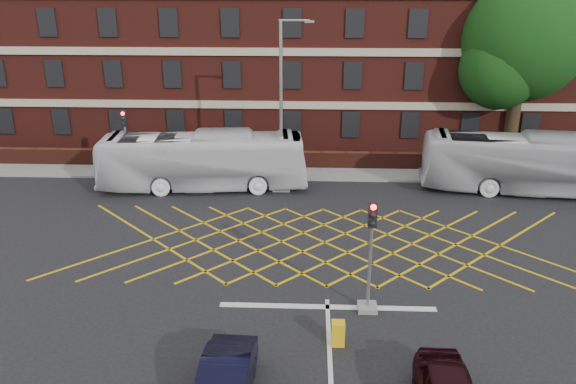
{
  "coord_description": "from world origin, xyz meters",
  "views": [
    {
      "loc": [
        -0.72,
        -21.47,
        11.29
      ],
      "look_at": [
        -1.67,
        1.5,
        2.65
      ],
      "focal_mm": 35.0,
      "sensor_mm": 36.0,
      "label": 1
    }
  ],
  "objects_px": {
    "bus_left": "(203,161)",
    "bus_right": "(531,164)",
    "traffic_light_near": "(370,267)",
    "traffic_light_far": "(127,152)",
    "street_lamp": "(282,134)",
    "deciduous_tree": "(522,48)",
    "car_navy": "(224,384)",
    "direction_signs": "(126,152)",
    "utility_cabinet": "(338,333)"
  },
  "relations": [
    {
      "from": "bus_left",
      "to": "utility_cabinet",
      "type": "relative_size",
      "value": 13.82
    },
    {
      "from": "deciduous_tree",
      "to": "utility_cabinet",
      "type": "bearing_deg",
      "value": -119.88
    },
    {
      "from": "traffic_light_near",
      "to": "street_lamp",
      "type": "relative_size",
      "value": 0.45
    },
    {
      "from": "street_lamp",
      "to": "direction_signs",
      "type": "xyz_separation_m",
      "value": [
        -9.85,
        2.53,
        -1.92
      ]
    },
    {
      "from": "traffic_light_near",
      "to": "direction_signs",
      "type": "xyz_separation_m",
      "value": [
        -13.6,
        15.14,
        -0.39
      ]
    },
    {
      "from": "bus_right",
      "to": "deciduous_tree",
      "type": "bearing_deg",
      "value": -0.72
    },
    {
      "from": "bus_left",
      "to": "bus_right",
      "type": "height_order",
      "value": "bus_right"
    },
    {
      "from": "car_navy",
      "to": "street_lamp",
      "type": "relative_size",
      "value": 0.43
    },
    {
      "from": "bus_left",
      "to": "direction_signs",
      "type": "distance_m",
      "value": 5.85
    },
    {
      "from": "bus_right",
      "to": "direction_signs",
      "type": "xyz_separation_m",
      "value": [
        -23.88,
        2.34,
        -0.31
      ]
    },
    {
      "from": "bus_right",
      "to": "traffic_light_far",
      "type": "distance_m",
      "value": 23.39
    },
    {
      "from": "traffic_light_near",
      "to": "utility_cabinet",
      "type": "distance_m",
      "value": 2.79
    },
    {
      "from": "traffic_light_far",
      "to": "direction_signs",
      "type": "bearing_deg",
      "value": 112.32
    },
    {
      "from": "street_lamp",
      "to": "utility_cabinet",
      "type": "xyz_separation_m",
      "value": [
        2.58,
        -14.76,
        -2.87
      ]
    },
    {
      "from": "car_navy",
      "to": "traffic_light_far",
      "type": "height_order",
      "value": "traffic_light_far"
    },
    {
      "from": "bus_right",
      "to": "bus_left",
      "type": "bearing_deg",
      "value": 97.62
    },
    {
      "from": "direction_signs",
      "to": "utility_cabinet",
      "type": "bearing_deg",
      "value": -54.28
    },
    {
      "from": "bus_left",
      "to": "utility_cabinet",
      "type": "height_order",
      "value": "bus_left"
    },
    {
      "from": "traffic_light_near",
      "to": "traffic_light_far",
      "type": "distance_m",
      "value": 19.07
    },
    {
      "from": "bus_right",
      "to": "car_navy",
      "type": "bearing_deg",
      "value": 147.64
    },
    {
      "from": "traffic_light_near",
      "to": "street_lamp",
      "type": "height_order",
      "value": "street_lamp"
    },
    {
      "from": "deciduous_tree",
      "to": "traffic_light_near",
      "type": "xyz_separation_m",
      "value": [
        -11.2,
        -19.38,
        -5.54
      ]
    },
    {
      "from": "deciduous_tree",
      "to": "direction_signs",
      "type": "bearing_deg",
      "value": -170.31
    },
    {
      "from": "street_lamp",
      "to": "deciduous_tree",
      "type": "bearing_deg",
      "value": 24.34
    },
    {
      "from": "traffic_light_far",
      "to": "car_navy",
      "type": "bearing_deg",
      "value": -65.63
    },
    {
      "from": "street_lamp",
      "to": "utility_cabinet",
      "type": "height_order",
      "value": "street_lamp"
    },
    {
      "from": "traffic_light_far",
      "to": "direction_signs",
      "type": "height_order",
      "value": "traffic_light_far"
    },
    {
      "from": "street_lamp",
      "to": "traffic_light_far",
      "type": "bearing_deg",
      "value": 172.3
    },
    {
      "from": "deciduous_tree",
      "to": "street_lamp",
      "type": "bearing_deg",
      "value": -155.66
    },
    {
      "from": "deciduous_tree",
      "to": "traffic_light_near",
      "type": "relative_size",
      "value": 2.75
    },
    {
      "from": "traffic_light_near",
      "to": "car_navy",
      "type": "bearing_deg",
      "value": -131.55
    },
    {
      "from": "traffic_light_near",
      "to": "bus_left",
      "type": "bearing_deg",
      "value": 123.27
    },
    {
      "from": "traffic_light_near",
      "to": "utility_cabinet",
      "type": "height_order",
      "value": "traffic_light_near"
    },
    {
      "from": "traffic_light_near",
      "to": "direction_signs",
      "type": "bearing_deg",
      "value": 131.93
    },
    {
      "from": "utility_cabinet",
      "to": "street_lamp",
      "type": "bearing_deg",
      "value": 99.92
    },
    {
      "from": "bus_left",
      "to": "deciduous_tree",
      "type": "distance_m",
      "value": 21.39
    },
    {
      "from": "car_navy",
      "to": "traffic_light_near",
      "type": "distance_m",
      "value": 6.87
    },
    {
      "from": "utility_cabinet",
      "to": "traffic_light_near",
      "type": "bearing_deg",
      "value": 61.38
    },
    {
      "from": "utility_cabinet",
      "to": "direction_signs",
      "type": "bearing_deg",
      "value": 125.72
    },
    {
      "from": "traffic_light_far",
      "to": "street_lamp",
      "type": "xyz_separation_m",
      "value": [
        9.33,
        -1.26,
        1.53
      ]
    },
    {
      "from": "deciduous_tree",
      "to": "direction_signs",
      "type": "xyz_separation_m",
      "value": [
        -24.8,
        -4.24,
        -5.93
      ]
    },
    {
      "from": "car_navy",
      "to": "direction_signs",
      "type": "xyz_separation_m",
      "value": [
        -9.11,
        20.22,
        0.71
      ]
    },
    {
      "from": "traffic_light_far",
      "to": "utility_cabinet",
      "type": "relative_size",
      "value": 4.97
    },
    {
      "from": "direction_signs",
      "to": "bus_right",
      "type": "bearing_deg",
      "value": -5.6
    },
    {
      "from": "deciduous_tree",
      "to": "utility_cabinet",
      "type": "height_order",
      "value": "deciduous_tree"
    },
    {
      "from": "bus_left",
      "to": "utility_cabinet",
      "type": "xyz_separation_m",
      "value": [
        7.14,
        -14.82,
        -1.22
      ]
    },
    {
      "from": "car_navy",
      "to": "traffic_light_far",
      "type": "relative_size",
      "value": 0.95
    },
    {
      "from": "traffic_light_far",
      "to": "street_lamp",
      "type": "bearing_deg",
      "value": -7.7
    },
    {
      "from": "traffic_light_far",
      "to": "street_lamp",
      "type": "relative_size",
      "value": 0.45
    },
    {
      "from": "traffic_light_near",
      "to": "utility_cabinet",
      "type": "bearing_deg",
      "value": -118.62
    }
  ]
}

